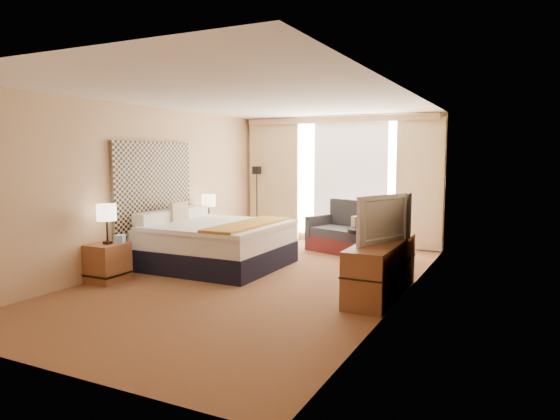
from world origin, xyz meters
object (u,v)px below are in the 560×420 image
at_px(lamp_left, 107,213).
at_px(floor_lamp, 257,188).
at_px(desk_chair, 363,233).
at_px(nightstand_left, 108,263).
at_px(bed, 215,243).
at_px(loveseat, 351,235).
at_px(nightstand_right, 208,237).
at_px(media_dresser, 381,268).
at_px(television, 378,218).
at_px(lamp_right, 209,201).

bearing_deg(lamp_left, floor_lamp, 88.89).
distance_m(floor_lamp, desk_chair, 2.98).
relative_size(nightstand_left, bed, 0.26).
xyz_separation_m(nightstand_left, bed, (0.81, 1.53, 0.10)).
bearing_deg(loveseat, bed, -106.76).
relative_size(nightstand_right, floor_lamp, 0.35).
height_order(bed, desk_chair, desk_chair).
bearing_deg(media_dresser, bed, 170.49).
xyz_separation_m(loveseat, desk_chair, (0.39, -0.51, 0.15)).
height_order(nightstand_right, media_dresser, media_dresser).
xyz_separation_m(bed, loveseat, (1.62, 2.13, -0.06)).
bearing_deg(nightstand_left, television, 15.98).
height_order(loveseat, desk_chair, desk_chair).
xyz_separation_m(loveseat, television, (1.22, -2.62, 0.69)).
height_order(floor_lamp, desk_chair, floor_lamp).
bearing_deg(bed, floor_lamp, 104.57).
bearing_deg(nightstand_right, desk_chair, 13.10).
relative_size(nightstand_left, lamp_left, 0.96).
distance_m(nightstand_left, nightstand_right, 2.50).
xyz_separation_m(bed, desk_chair, (2.01, 1.62, 0.09)).
relative_size(lamp_left, lamp_right, 1.07).
height_order(nightstand_left, media_dresser, media_dresser).
relative_size(nightstand_left, media_dresser, 0.31).
bearing_deg(desk_chair, lamp_right, -173.71).
distance_m(loveseat, lamp_right, 2.74).
relative_size(nightstand_left, television, 0.52).
xyz_separation_m(nightstand_right, lamp_left, (0.03, -2.52, 0.72)).
relative_size(nightstand_left, desk_chair, 0.52).
bearing_deg(nightstand_left, lamp_left, -28.44).
height_order(floor_lamp, lamp_left, floor_lamp).
relative_size(nightstand_left, lamp_right, 1.03).
height_order(nightstand_left, bed, bed).
relative_size(nightstand_right, lamp_left, 0.96).
relative_size(nightstand_right, media_dresser, 0.31).
distance_m(nightstand_right, floor_lamp, 1.91).
bearing_deg(nightstand_left, bed, 62.20).
bearing_deg(nightstand_right, loveseat, 25.64).
bearing_deg(nightstand_right, bed, -50.05).
relative_size(loveseat, lamp_right, 3.22).
height_order(nightstand_left, television, television).
bearing_deg(media_dresser, desk_chair, 112.61).
bearing_deg(nightstand_right, television, -21.73).
distance_m(lamp_left, lamp_right, 2.51).
bearing_deg(nightstand_left, media_dresser, 15.84).
xyz_separation_m(nightstand_right, television, (3.65, -1.45, 0.73)).
distance_m(bed, television, 2.95).
bearing_deg(floor_lamp, lamp_left, -91.11).
relative_size(media_dresser, lamp_right, 3.37).
bearing_deg(television, bed, 102.57).
xyz_separation_m(bed, lamp_left, (-0.78, -1.55, 0.62)).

